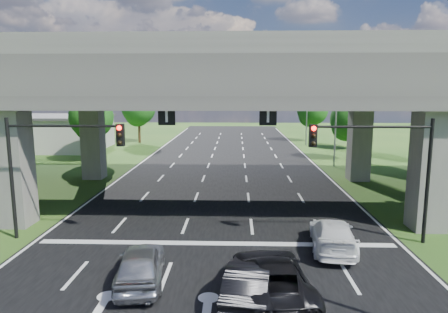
# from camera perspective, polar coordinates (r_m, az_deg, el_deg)

# --- Properties ---
(ground) EXTENTS (160.00, 160.00, 0.00)m
(ground) POSITION_cam_1_polar(r_m,az_deg,el_deg) (16.37, -1.81, -16.90)
(ground) COLOR #254C18
(ground) RESTS_ON ground
(road) EXTENTS (18.00, 120.00, 0.03)m
(road) POSITION_cam_1_polar(r_m,az_deg,el_deg) (25.71, -0.41, -7.02)
(road) COLOR black
(road) RESTS_ON ground
(overpass) EXTENTS (80.00, 15.00, 10.00)m
(overpass) POSITION_cam_1_polar(r_m,az_deg,el_deg) (26.70, -0.26, 10.75)
(overpass) COLOR #373532
(overpass) RESTS_ON ground
(warehouse) EXTENTS (20.00, 10.00, 4.00)m
(warehouse) POSITION_cam_1_polar(r_m,az_deg,el_deg) (56.75, -26.60, 2.97)
(warehouse) COLOR #9E9E99
(warehouse) RESTS_ON ground
(signal_right) EXTENTS (5.76, 0.54, 6.00)m
(signal_right) POSITION_cam_1_polar(r_m,az_deg,el_deg) (20.07, 21.79, -0.10)
(signal_right) COLOR black
(signal_right) RESTS_ON ground
(signal_left) EXTENTS (5.76, 0.54, 6.00)m
(signal_left) POSITION_cam_1_polar(r_m,az_deg,el_deg) (20.80, -23.19, 0.12)
(signal_left) COLOR black
(signal_left) RESTS_ON ground
(streetlight_far) EXTENTS (3.38, 0.25, 10.00)m
(streetlight_far) POSITION_cam_1_polar(r_m,az_deg,el_deg) (39.76, 15.21, 6.94)
(streetlight_far) COLOR gray
(streetlight_far) RESTS_ON ground
(streetlight_beyond) EXTENTS (3.38, 0.25, 10.00)m
(streetlight_beyond) POSITION_cam_1_polar(r_m,az_deg,el_deg) (55.45, 11.39, 7.63)
(streetlight_beyond) COLOR gray
(streetlight_beyond) RESTS_ON ground
(tree_left_near) EXTENTS (4.50, 4.50, 7.80)m
(tree_left_near) POSITION_cam_1_polar(r_m,az_deg,el_deg) (43.39, -18.39, 5.59)
(tree_left_near) COLOR black
(tree_left_near) RESTS_ON ground
(tree_left_mid) EXTENTS (3.91, 3.90, 6.76)m
(tree_left_mid) POSITION_cam_1_polar(r_m,az_deg,el_deg) (51.95, -18.45, 5.40)
(tree_left_mid) COLOR black
(tree_left_mid) RESTS_ON ground
(tree_left_far) EXTENTS (4.80, 4.80, 8.32)m
(tree_left_far) POSITION_cam_1_polar(r_m,az_deg,el_deg) (58.39, -12.07, 6.98)
(tree_left_far) COLOR black
(tree_left_far) RESTS_ON ground
(tree_right_near) EXTENTS (4.20, 4.20, 7.28)m
(tree_right_near) POSITION_cam_1_polar(r_m,az_deg,el_deg) (44.43, 17.66, 5.29)
(tree_right_near) COLOR black
(tree_right_near) RESTS_ON ground
(tree_right_mid) EXTENTS (3.91, 3.90, 6.76)m
(tree_right_mid) POSITION_cam_1_polar(r_m,az_deg,el_deg) (52.96, 18.44, 5.46)
(tree_right_mid) COLOR black
(tree_right_mid) RESTS_ON ground
(tree_right_far) EXTENTS (4.50, 4.50, 7.80)m
(tree_right_far) POSITION_cam_1_polar(r_m,az_deg,el_deg) (59.76, 12.58, 6.70)
(tree_right_far) COLOR black
(tree_right_far) RESTS_ON ground
(car_silver) EXTENTS (2.25, 4.44, 1.45)m
(car_silver) POSITION_cam_1_polar(r_m,az_deg,el_deg) (15.95, -11.81, -14.84)
(car_silver) COLOR #A8A9AF
(car_silver) RESTS_ON road
(car_dark) EXTENTS (2.04, 4.38, 1.39)m
(car_dark) POSITION_cam_1_polar(r_m,az_deg,el_deg) (14.41, 3.56, -17.52)
(car_dark) COLOR black
(car_dark) RESTS_ON road
(car_white) EXTENTS (2.50, 4.90, 1.36)m
(car_white) POSITION_cam_1_polar(r_m,az_deg,el_deg) (19.34, 15.24, -10.74)
(car_white) COLOR white
(car_white) RESTS_ON road
(car_trailing) EXTENTS (2.96, 5.40, 1.44)m
(car_trailing) POSITION_cam_1_polar(r_m,az_deg,el_deg) (14.82, 6.90, -16.69)
(car_trailing) COLOR black
(car_trailing) RESTS_ON road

